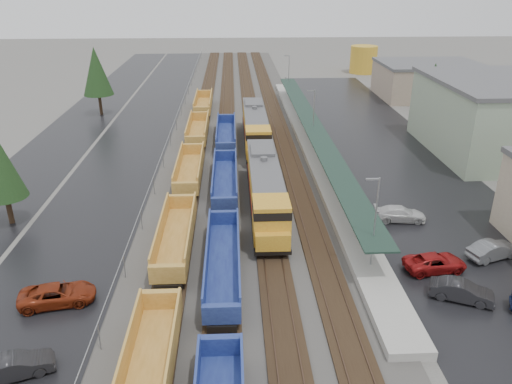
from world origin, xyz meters
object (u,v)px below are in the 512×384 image
well_string_blue (223,262)px  parked_car_east_e (493,250)px  storage_tank (363,59)px  parked_car_east_c (400,214)px  parked_car_west_c (58,295)px  parked_car_east_b (435,263)px  locomotive_trail (255,128)px  parked_car_west_b (16,367)px  well_string_yellow (184,199)px  locomotive_lead (266,189)px  parked_car_east_a (462,291)px

well_string_blue → parked_car_east_e: 22.13m
storage_tank → parked_car_east_e: storage_tank is taller
parked_car_east_c → parked_car_east_e: 8.99m
parked_car_west_c → parked_car_east_b: parked_car_west_c is taller
well_string_blue → parked_car_west_c: 12.07m
locomotive_trail → parked_car_west_b: size_ratio=4.79×
well_string_yellow → parked_car_west_b: bearing=-109.6°
locomotive_trail → well_string_blue: (-4.00, -32.04, -1.30)m
well_string_yellow → parked_car_west_b: size_ratio=21.55×
parked_car_east_b → parked_car_east_c: size_ratio=1.01×
storage_tank → parked_car_east_b: 87.37m
well_string_blue → parked_car_west_b: 15.60m
locomotive_lead → parked_car_east_b: 16.96m
locomotive_trail → parked_car_east_b: size_ratio=4.14×
locomotive_trail → parked_car_east_e: size_ratio=4.48×
well_string_blue → parked_car_west_b: bearing=-139.5°
well_string_yellow → locomotive_trail: bearing=68.3°
locomotive_lead → parked_car_east_e: locomotive_lead is taller
parked_car_east_a → parked_car_east_b: parked_car_east_a is taller
parked_car_east_a → parked_car_west_c: bearing=111.8°
storage_tank → parked_car_east_b: (-15.42, -85.96, -2.44)m
parked_car_east_c → parked_car_east_e: parked_car_east_e is taller
locomotive_lead → parked_car_west_b: 26.51m
parked_car_east_a → parked_car_east_b: size_ratio=0.90×
well_string_yellow → parked_car_east_e: bearing=-21.9°
locomotive_lead → parked_car_east_b: (12.64, -11.17, -1.77)m
storage_tank → parked_car_west_b: bearing=-114.6°
well_string_blue → storage_tank: 91.65m
parked_car_west_c → parked_car_east_c: bearing=-78.9°
locomotive_lead → locomotive_trail: same height
parked_car_west_c → parked_car_east_a: size_ratio=1.18×
locomotive_lead → parked_car_east_c: (12.58, -2.48, -1.75)m
parked_car_west_b → parked_car_west_c: parked_car_west_c is taller
parked_car_east_e → parked_car_east_b: bearing=86.2°
locomotive_lead → locomotive_trail: (0.00, 21.00, 0.00)m
parked_car_west_b → parked_car_west_c: (0.20, 7.03, 0.03)m
parked_car_west_c → parked_car_east_c: 30.55m
parked_car_west_b → parked_car_east_b: (28.49, 10.00, -0.02)m
locomotive_lead → storage_tank: (28.06, 74.80, 0.67)m
well_string_blue → parked_car_east_c: bearing=27.3°
well_string_yellow → parked_car_west_c: size_ratio=17.51×
parked_car_east_a → well_string_blue: bearing=100.3°
well_string_yellow → parked_car_east_c: well_string_yellow is taller
parked_car_west_b → storage_tank: bearing=-45.6°
locomotive_trail → parked_car_west_c: locomotive_trail is taller
parked_car_west_b → parked_car_east_c: 34.03m
parked_car_east_e → locomotive_trail: bearing=10.6°
locomotive_trail → parked_car_east_b: (12.64, -32.17, -1.77)m
well_string_yellow → parked_car_east_e: well_string_yellow is taller
parked_car_east_c → locomotive_trail: bearing=33.5°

